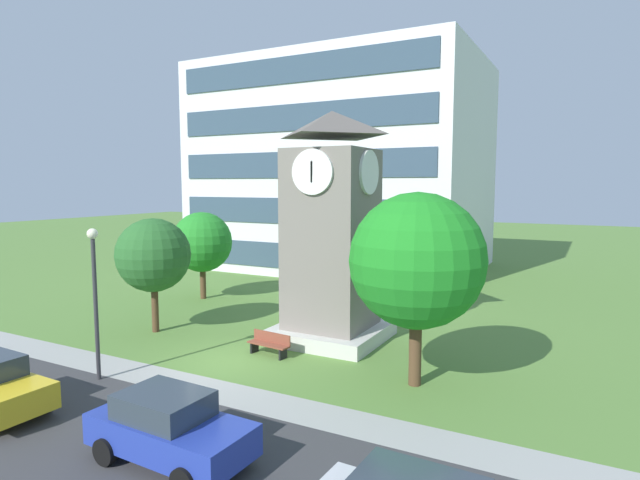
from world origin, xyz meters
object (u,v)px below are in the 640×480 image
at_px(tree_by_building, 153,255).
at_px(park_bench, 269,344).
at_px(clock_tower, 332,240).
at_px(parked_car_blue, 169,427).
at_px(tree_near_tower, 417,261).
at_px(tree_streetside, 202,242).
at_px(street_lamp, 95,285).

bearing_deg(tree_by_building, park_bench, -2.86).
distance_m(clock_tower, parked_car_blue, 11.32).
xyz_separation_m(clock_tower, tree_by_building, (-7.56, -2.71, -0.80)).
distance_m(tree_near_tower, parked_car_blue, 8.96).
distance_m(clock_tower, tree_near_tower, 5.79).
height_order(clock_tower, tree_near_tower, clock_tower).
relative_size(tree_streetside, tree_by_building, 0.98).
height_order(tree_near_tower, parked_car_blue, tree_near_tower).
distance_m(tree_streetside, parked_car_blue, 18.49).
distance_m(tree_by_building, parked_car_blue, 12.07).
xyz_separation_m(clock_tower, tree_streetside, (-10.26, 3.68, -0.98)).
distance_m(street_lamp, parked_car_blue, 7.07).
xyz_separation_m(tree_near_tower, parked_car_blue, (-3.70, -7.45, -3.32)).
bearing_deg(park_bench, tree_streetside, 143.53).
xyz_separation_m(clock_tower, street_lamp, (-4.94, -7.90, -1.02)).
relative_size(tree_near_tower, tree_by_building, 1.24).
relative_size(clock_tower, tree_streetside, 1.91).
bearing_deg(tree_by_building, parked_car_blue, -42.93).
distance_m(tree_near_tower, tree_by_building, 12.36).
distance_m(park_bench, tree_streetside, 11.64).
bearing_deg(tree_near_tower, clock_tower, 145.44).
bearing_deg(parked_car_blue, street_lamp, 154.71).
relative_size(street_lamp, tree_streetside, 1.03).
xyz_separation_m(street_lamp, parked_car_blue, (6.00, -2.84, -2.41)).
relative_size(street_lamp, parked_car_blue, 1.25).
xyz_separation_m(clock_tower, tree_near_tower, (4.76, -3.28, -0.12)).
bearing_deg(park_bench, clock_tower, 68.64).
relative_size(clock_tower, street_lamp, 1.86).
xyz_separation_m(tree_streetside, tree_by_building, (2.70, -6.39, 0.18)).
bearing_deg(parked_car_blue, park_bench, 106.28).
bearing_deg(street_lamp, tree_streetside, 114.69).
bearing_deg(clock_tower, street_lamp, -122.02).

